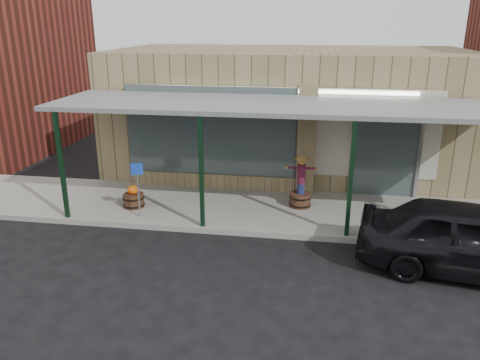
% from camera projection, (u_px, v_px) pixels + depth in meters
% --- Properties ---
extents(ground, '(120.00, 120.00, 0.00)m').
position_uv_depth(ground, '(264.00, 280.00, 9.74)').
color(ground, black).
rests_on(ground, ground).
extents(sidewalk, '(40.00, 3.20, 0.15)m').
position_uv_depth(sidewalk, '(277.00, 211.00, 13.08)').
color(sidewalk, gray).
rests_on(sidewalk, ground).
extents(storefront, '(12.00, 6.25, 4.20)m').
position_uv_depth(storefront, '(289.00, 110.00, 16.70)').
color(storefront, '#93815A').
rests_on(storefront, ground).
extents(awning, '(12.00, 3.00, 3.04)m').
position_uv_depth(awning, '(280.00, 107.00, 12.10)').
color(awning, slate).
rests_on(awning, ground).
extents(block_buildings_near, '(61.00, 8.00, 8.00)m').
position_uv_depth(block_buildings_near, '(348.00, 60.00, 16.83)').
color(block_buildings_near, maroon).
rests_on(block_buildings_near, ground).
extents(barrel_scarecrow, '(0.89, 0.77, 1.52)m').
position_uv_depth(barrel_scarecrow, '(301.00, 189.00, 13.05)').
color(barrel_scarecrow, '#523421').
rests_on(barrel_scarecrow, sidewalk).
extents(barrel_pumpkin, '(0.62, 0.62, 0.68)m').
position_uv_depth(barrel_pumpkin, '(134.00, 199.00, 13.11)').
color(barrel_pumpkin, '#523421').
rests_on(barrel_pumpkin, sidewalk).
extents(handicap_sign, '(0.30, 0.11, 1.49)m').
position_uv_depth(handicap_sign, '(138.00, 183.00, 12.22)').
color(handicap_sign, gray).
rests_on(handicap_sign, sidewalk).
extents(parked_sedan, '(4.85, 2.59, 1.66)m').
position_uv_depth(parked_sedan, '(471.00, 239.00, 9.80)').
color(parked_sedan, black).
rests_on(parked_sedan, ground).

